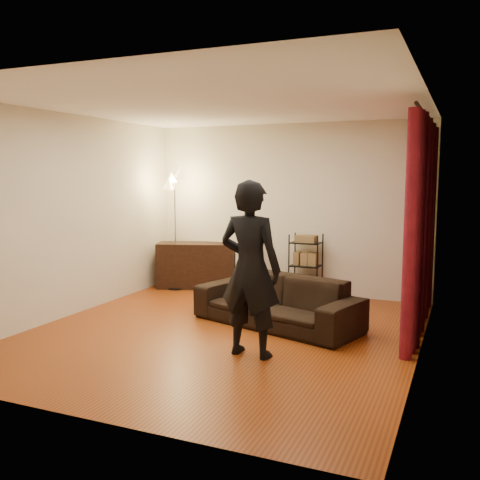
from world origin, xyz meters
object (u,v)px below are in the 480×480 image
at_px(person, 250,269).
at_px(media_cabinet, 197,265).
at_px(wire_shelf, 306,266).
at_px(storage_boxes, 250,264).
at_px(sofa, 277,301).
at_px(floor_lamp, 175,231).

distance_m(person, media_cabinet, 3.59).
bearing_deg(person, media_cabinet, -48.99).
distance_m(person, wire_shelf, 2.90).
height_order(storage_boxes, wire_shelf, wire_shelf).
height_order(sofa, person, person).
xyz_separation_m(media_cabinet, storage_boxes, (0.98, -0.04, 0.09)).
xyz_separation_m(sofa, person, (0.11, -1.18, 0.61)).
bearing_deg(wire_shelf, person, -76.64).
xyz_separation_m(sofa, storage_boxes, (-1.03, 1.62, 0.16)).
xyz_separation_m(wire_shelf, floor_lamp, (-2.16, -0.26, 0.48)).
relative_size(sofa, storage_boxes, 2.29).
distance_m(media_cabinet, storage_boxes, 0.99).
distance_m(sofa, floor_lamp, 2.76).
distance_m(sofa, person, 1.33).
bearing_deg(floor_lamp, wire_shelf, 6.96).
distance_m(media_cabinet, wire_shelf, 1.90).
bearing_deg(media_cabinet, sofa, -59.07).
height_order(sofa, storage_boxes, storage_boxes).
xyz_separation_m(person, media_cabinet, (-2.12, 2.84, -0.54)).
xyz_separation_m(media_cabinet, wire_shelf, (1.90, 0.02, 0.12)).
relative_size(sofa, floor_lamp, 1.10).
relative_size(sofa, person, 1.16).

